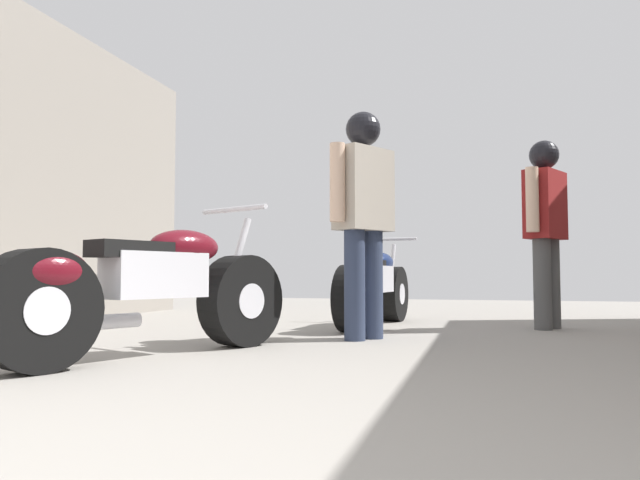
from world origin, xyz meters
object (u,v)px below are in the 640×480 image
at_px(mechanic_in_blue, 545,215).
at_px(mechanic_with_helmet, 363,202).
at_px(motorcycle_maroon_cruiser, 149,290).
at_px(motorcycle_black_naked, 374,288).

xyz_separation_m(mechanic_in_blue, mechanic_with_helmet, (-1.40, -1.26, 0.02)).
bearing_deg(mechanic_in_blue, mechanic_with_helmet, -138.12).
bearing_deg(motorcycle_maroon_cruiser, mechanic_in_blue, 46.80).
xyz_separation_m(motorcycle_black_naked, mechanic_with_helmet, (0.13, -1.13, 0.67)).
height_order(motorcycle_black_naked, mechanic_in_blue, mechanic_in_blue).
relative_size(mechanic_in_blue, mechanic_with_helmet, 0.98).
bearing_deg(mechanic_with_helmet, motorcycle_maroon_cruiser, -127.56).
distance_m(motorcycle_black_naked, mechanic_in_blue, 1.67).
xyz_separation_m(motorcycle_maroon_cruiser, mechanic_with_helmet, (1.00, 1.31, 0.63)).
distance_m(motorcycle_black_naked, mechanic_with_helmet, 1.31).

